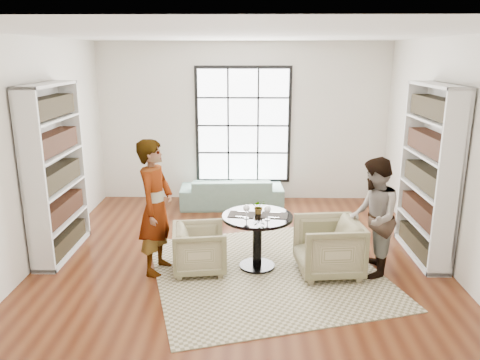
{
  "coord_description": "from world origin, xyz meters",
  "views": [
    {
      "loc": [
        0.1,
        -5.9,
        2.78
      ],
      "look_at": [
        -0.01,
        0.4,
        1.07
      ],
      "focal_mm": 35.0,
      "sensor_mm": 36.0,
      "label": 1
    }
  ],
  "objects_px": {
    "pedestal_table": "(257,230)",
    "person_left": "(156,207)",
    "armchair_left": "(200,249)",
    "wine_glass_left": "(246,209)",
    "wine_glass_right": "(268,210)",
    "sofa": "(232,192)",
    "flower_centerpiece": "(259,207)",
    "person_right": "(373,218)",
    "armchair_right": "(328,247)"
  },
  "relations": [
    {
      "from": "pedestal_table",
      "to": "person_left",
      "type": "height_order",
      "value": "person_left"
    },
    {
      "from": "person_left",
      "to": "armchair_left",
      "type": "bearing_deg",
      "value": -77.71
    },
    {
      "from": "pedestal_table",
      "to": "wine_glass_left",
      "type": "distance_m",
      "value": 0.38
    },
    {
      "from": "wine_glass_right",
      "to": "person_left",
      "type": "bearing_deg",
      "value": 177.87
    },
    {
      "from": "sofa",
      "to": "flower_centerpiece",
      "type": "xyz_separation_m",
      "value": [
        0.45,
        -2.52,
        0.56
      ]
    },
    {
      "from": "pedestal_table",
      "to": "flower_centerpiece",
      "type": "distance_m",
      "value": 0.31
    },
    {
      "from": "pedestal_table",
      "to": "wine_glass_right",
      "type": "distance_m",
      "value": 0.39
    },
    {
      "from": "person_right",
      "to": "wine_glass_right",
      "type": "relative_size",
      "value": 8.16
    },
    {
      "from": "armchair_left",
      "to": "person_left",
      "type": "height_order",
      "value": "person_left"
    },
    {
      "from": "sofa",
      "to": "armchair_left",
      "type": "bearing_deg",
      "value": 80.13
    },
    {
      "from": "armchair_left",
      "to": "person_left",
      "type": "relative_size",
      "value": 0.39
    },
    {
      "from": "sofa",
      "to": "person_left",
      "type": "bearing_deg",
      "value": 69.06
    },
    {
      "from": "armchair_left",
      "to": "armchair_right",
      "type": "xyz_separation_m",
      "value": [
        1.67,
        -0.04,
        0.05
      ]
    },
    {
      "from": "person_right",
      "to": "wine_glass_right",
      "type": "height_order",
      "value": "person_right"
    },
    {
      "from": "armchair_left",
      "to": "person_left",
      "type": "bearing_deg",
      "value": 81.91
    },
    {
      "from": "armchair_left",
      "to": "person_right",
      "type": "xyz_separation_m",
      "value": [
        2.22,
        -0.04,
        0.46
      ]
    },
    {
      "from": "person_left",
      "to": "person_right",
      "type": "xyz_separation_m",
      "value": [
        2.77,
        -0.04,
        -0.11
      ]
    },
    {
      "from": "person_left",
      "to": "wine_glass_right",
      "type": "height_order",
      "value": "person_left"
    },
    {
      "from": "armchair_left",
      "to": "person_right",
      "type": "relative_size",
      "value": 0.45
    },
    {
      "from": "armchair_right",
      "to": "person_right",
      "type": "height_order",
      "value": "person_right"
    },
    {
      "from": "sofa",
      "to": "pedestal_table",
      "type": "bearing_deg",
      "value": 96.35
    },
    {
      "from": "armchair_left",
      "to": "person_right",
      "type": "height_order",
      "value": "person_right"
    },
    {
      "from": "pedestal_table",
      "to": "person_right",
      "type": "relative_size",
      "value": 0.6
    },
    {
      "from": "person_left",
      "to": "flower_centerpiece",
      "type": "height_order",
      "value": "person_left"
    },
    {
      "from": "armchair_left",
      "to": "flower_centerpiece",
      "type": "relative_size",
      "value": 3.6
    },
    {
      "from": "armchair_left",
      "to": "wine_glass_right",
      "type": "xyz_separation_m",
      "value": [
        0.88,
        -0.05,
        0.56
      ]
    },
    {
      "from": "person_left",
      "to": "person_right",
      "type": "bearing_deg",
      "value": -78.45
    },
    {
      "from": "pedestal_table",
      "to": "armchair_left",
      "type": "height_order",
      "value": "pedestal_table"
    },
    {
      "from": "person_left",
      "to": "armchair_right",
      "type": "bearing_deg",
      "value": -78.64
    },
    {
      "from": "wine_glass_left",
      "to": "flower_centerpiece",
      "type": "relative_size",
      "value": 0.97
    },
    {
      "from": "sofa",
      "to": "wine_glass_left",
      "type": "bearing_deg",
      "value": 92.98
    },
    {
      "from": "wine_glass_left",
      "to": "flower_centerpiece",
      "type": "xyz_separation_m",
      "value": [
        0.16,
        0.19,
        -0.04
      ]
    },
    {
      "from": "person_left",
      "to": "wine_glass_right",
      "type": "relative_size",
      "value": 9.33
    },
    {
      "from": "sofa",
      "to": "flower_centerpiece",
      "type": "distance_m",
      "value": 2.62
    },
    {
      "from": "person_right",
      "to": "wine_glass_left",
      "type": "bearing_deg",
      "value": -80.15
    },
    {
      "from": "person_left",
      "to": "wine_glass_right",
      "type": "distance_m",
      "value": 1.43
    },
    {
      "from": "armchair_right",
      "to": "wine_glass_right",
      "type": "bearing_deg",
      "value": -94.38
    },
    {
      "from": "flower_centerpiece",
      "to": "wine_glass_left",
      "type": "bearing_deg",
      "value": -131.01
    },
    {
      "from": "wine_glass_right",
      "to": "pedestal_table",
      "type": "bearing_deg",
      "value": 126.75
    },
    {
      "from": "person_right",
      "to": "person_left",
      "type": "bearing_deg",
      "value": -79.69
    },
    {
      "from": "sofa",
      "to": "wine_glass_left",
      "type": "relative_size",
      "value": 10.25
    },
    {
      "from": "sofa",
      "to": "flower_centerpiece",
      "type": "height_order",
      "value": "flower_centerpiece"
    },
    {
      "from": "pedestal_table",
      "to": "sofa",
      "type": "xyz_separation_m",
      "value": [
        -0.43,
        2.6,
        -0.26
      ]
    },
    {
      "from": "pedestal_table",
      "to": "flower_centerpiece",
      "type": "height_order",
      "value": "flower_centerpiece"
    },
    {
      "from": "sofa",
      "to": "armchair_left",
      "type": "xyz_separation_m",
      "value": [
        -0.33,
        -2.71,
        0.04
      ]
    },
    {
      "from": "wine_glass_right",
      "to": "flower_centerpiece",
      "type": "distance_m",
      "value": 0.26
    },
    {
      "from": "armchair_right",
      "to": "person_left",
      "type": "distance_m",
      "value": 2.28
    },
    {
      "from": "pedestal_table",
      "to": "armchair_right",
      "type": "height_order",
      "value": "pedestal_table"
    },
    {
      "from": "pedestal_table",
      "to": "person_left",
      "type": "bearing_deg",
      "value": -175.14
    },
    {
      "from": "armchair_left",
      "to": "wine_glass_left",
      "type": "height_order",
      "value": "wine_glass_left"
    }
  ]
}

